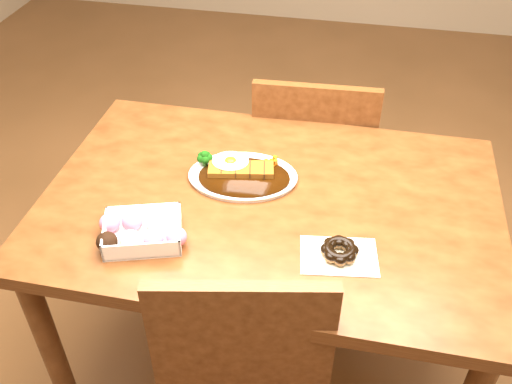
% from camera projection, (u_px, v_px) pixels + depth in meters
% --- Properties ---
extents(ground, '(6.00, 6.00, 0.00)m').
position_uv_depth(ground, '(267.00, 363.00, 1.98)').
color(ground, brown).
rests_on(ground, ground).
extents(table, '(1.20, 0.80, 0.75)m').
position_uv_depth(table, '(270.00, 226.00, 1.57)').
color(table, '#47220E').
rests_on(table, ground).
extents(chair_far, '(0.44, 0.44, 0.87)m').
position_uv_depth(chair_far, '(312.00, 165.00, 2.07)').
color(chair_far, '#47220E').
rests_on(chair_far, ground).
extents(katsu_curry_plate, '(0.32, 0.24, 0.06)m').
position_uv_depth(katsu_curry_plate, '(241.00, 173.00, 1.56)').
color(katsu_curry_plate, white).
rests_on(katsu_curry_plate, table).
extents(donut_box, '(0.23, 0.19, 0.05)m').
position_uv_depth(donut_box, '(141.00, 231.00, 1.37)').
color(donut_box, white).
rests_on(donut_box, table).
extents(pon_de_ring, '(0.20, 0.15, 0.03)m').
position_uv_depth(pon_de_ring, '(339.00, 251.00, 1.33)').
color(pon_de_ring, silver).
rests_on(pon_de_ring, table).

